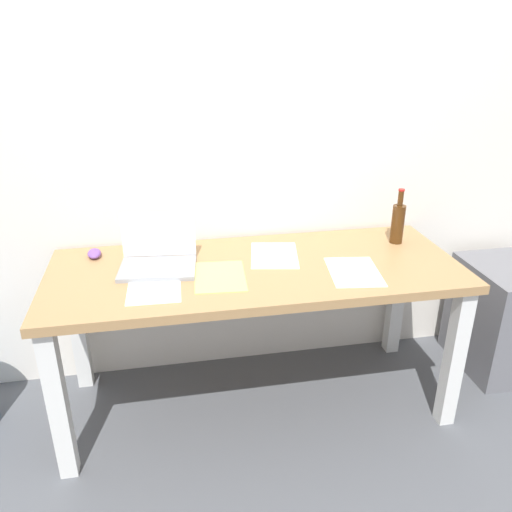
{
  "coord_description": "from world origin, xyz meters",
  "views": [
    {
      "loc": [
        -0.38,
        -2.0,
        1.68
      ],
      "look_at": [
        0.0,
        0.0,
        0.78
      ],
      "focal_mm": 36.02,
      "sensor_mm": 36.0,
      "label": 1
    }
  ],
  "objects_px": {
    "laptop_left": "(158,257)",
    "filing_cabinet": "(503,317)",
    "desk": "(256,286)",
    "computer_mouse": "(94,254)",
    "beer_bottle": "(398,222)"
  },
  "relations": [
    {
      "from": "beer_bottle",
      "to": "filing_cabinet",
      "type": "relative_size",
      "value": 0.46
    },
    {
      "from": "laptop_left",
      "to": "filing_cabinet",
      "type": "relative_size",
      "value": 0.6
    },
    {
      "from": "beer_bottle",
      "to": "desk",
      "type": "bearing_deg",
      "value": -168.28
    },
    {
      "from": "desk",
      "to": "laptop_left",
      "type": "relative_size",
      "value": 5.19
    },
    {
      "from": "laptop_left",
      "to": "filing_cabinet",
      "type": "bearing_deg",
      "value": -0.3
    },
    {
      "from": "beer_bottle",
      "to": "filing_cabinet",
      "type": "xyz_separation_m",
      "value": [
        0.62,
        -0.08,
        -0.55
      ]
    },
    {
      "from": "laptop_left",
      "to": "beer_bottle",
      "type": "bearing_deg",
      "value": 3.7
    },
    {
      "from": "laptop_left",
      "to": "computer_mouse",
      "type": "distance_m",
      "value": 0.33
    },
    {
      "from": "laptop_left",
      "to": "filing_cabinet",
      "type": "height_order",
      "value": "laptop_left"
    },
    {
      "from": "filing_cabinet",
      "to": "beer_bottle",
      "type": "bearing_deg",
      "value": 172.38
    },
    {
      "from": "laptop_left",
      "to": "computer_mouse",
      "type": "relative_size",
      "value": 3.47
    },
    {
      "from": "beer_bottle",
      "to": "filing_cabinet",
      "type": "bearing_deg",
      "value": -7.62
    },
    {
      "from": "laptop_left",
      "to": "filing_cabinet",
      "type": "distance_m",
      "value": 1.83
    },
    {
      "from": "desk",
      "to": "computer_mouse",
      "type": "relative_size",
      "value": 18.0
    },
    {
      "from": "desk",
      "to": "beer_bottle",
      "type": "height_order",
      "value": "beer_bottle"
    }
  ]
}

